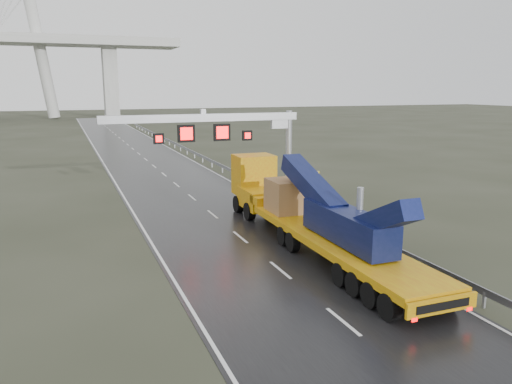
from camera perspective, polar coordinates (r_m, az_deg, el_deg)
name	(u,v)px	position (r m, az deg, el deg)	size (l,w,h in m)	color
ground	(319,302)	(21.92, 7.16, -12.36)	(400.00, 400.00, 0.00)	#2A2D1F
road	(154,166)	(59.00, -11.58, 2.89)	(11.00, 200.00, 0.02)	black
guardrail	(231,170)	(50.74, -2.85, 2.48)	(0.20, 140.00, 1.40)	gray
sign_gantry	(231,133)	(37.56, -2.90, 6.73)	(14.90, 1.20, 7.42)	silver
heavy_haul_truck	(299,207)	(29.99, 4.89, -1.72)	(3.32, 21.33, 5.00)	gold
exit_sign_pair	(311,181)	(38.93, 6.35, 1.23)	(1.50, 0.41, 2.61)	gray
striped_barrier	(297,205)	(36.68, 4.67, -1.52)	(0.59, 0.32, 0.99)	red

